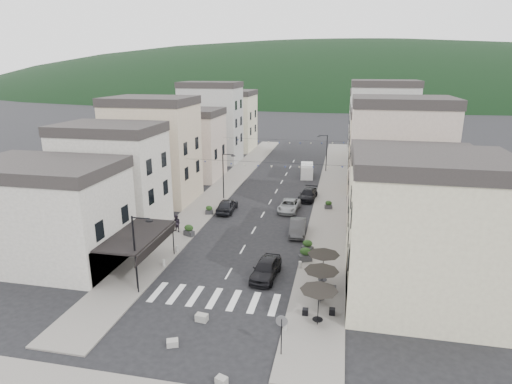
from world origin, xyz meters
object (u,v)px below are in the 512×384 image
parked_car_a (266,268)px  parked_car_d (308,195)px  parked_car_b (298,227)px  parked_car_e (227,205)px  parked_car_c (289,206)px  pedestrian_a (155,230)px  pedestrian_b (177,223)px  delivery_van (307,170)px

parked_car_a → parked_car_d: (1.46, 21.97, -0.10)m
parked_car_b → parked_car_e: parked_car_e is taller
parked_car_b → parked_car_c: bearing=100.3°
parked_car_e → parked_car_c: bearing=-167.4°
parked_car_a → pedestrian_a: size_ratio=2.65×
pedestrian_b → parked_car_c: bearing=62.4°
pedestrian_a → parked_car_b: bearing=-0.8°
parked_car_e → parked_car_a: bearing=114.7°
parked_car_e → pedestrian_b: pedestrian_b is taller
parked_car_b → parked_car_c: parked_car_b is taller
parked_car_a → parked_car_e: (-7.47, 15.23, -0.00)m
parked_car_a → parked_car_d: bearing=90.8°
pedestrian_a → parked_car_c: bearing=25.8°
parked_car_a → parked_car_e: size_ratio=1.00×
parked_car_e → pedestrian_a: (-4.65, -9.68, 0.20)m
parked_car_b → pedestrian_a: size_ratio=2.58×
parked_car_d → delivery_van: (-1.25, 11.91, 0.41)m
parked_car_a → parked_car_b: (1.46, 9.86, -0.05)m
pedestrian_a → pedestrian_b: bearing=38.2°
parked_car_a → parked_car_c: bearing=95.8°
parked_car_a → delivery_van: size_ratio=0.97×
parked_car_d → pedestrian_a: 21.31m
parked_car_a → parked_car_e: same height
parked_car_b → delivery_van: bearing=89.1°
parked_car_b → parked_car_d: parked_car_b is taller
parked_car_c → parked_car_d: size_ratio=1.02×
parked_car_e → pedestrian_a: bearing=62.9°
delivery_van → parked_car_d: bearing=-89.4°
delivery_van → pedestrian_a: size_ratio=2.75×
parked_car_e → delivery_van: delivery_van is taller
parked_car_d → delivery_van: 11.98m
pedestrian_b → pedestrian_a: bearing=-102.9°
parked_car_b → parked_car_c: 7.37m
parked_car_a → parked_car_e: 16.96m
parked_car_d → pedestrian_b: 18.78m
parked_car_d → parked_car_b: bearing=-83.1°
delivery_van → parked_car_a: bearing=-95.7°
delivery_van → pedestrian_b: bearing=-118.0°
delivery_van → pedestrian_b: delivery_van is taller
parked_car_d → delivery_van: size_ratio=0.98×
pedestrian_a → pedestrian_b: (1.40, 2.13, 0.04)m
parked_car_a → parked_car_b: bearing=86.2°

